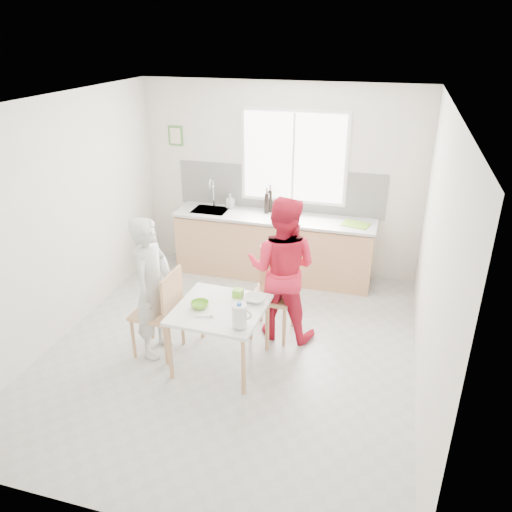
# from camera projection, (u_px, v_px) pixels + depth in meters

# --- Properties ---
(ground) EXTENTS (4.50, 4.50, 0.00)m
(ground) POSITION_uv_depth(u_px,v_px,m) (231.00, 349.00, 5.66)
(ground) COLOR #B7B7B2
(ground) RESTS_ON ground
(room_shell) EXTENTS (4.50, 4.50, 4.50)m
(room_shell) POSITION_uv_depth(u_px,v_px,m) (228.00, 213.00, 4.97)
(room_shell) COLOR silver
(room_shell) RESTS_ON ground
(window) EXTENTS (1.50, 0.06, 1.30)m
(window) POSITION_uv_depth(u_px,v_px,m) (294.00, 157.00, 6.85)
(window) COLOR white
(window) RESTS_ON room_shell
(backsplash) EXTENTS (3.00, 0.02, 0.65)m
(backsplash) POSITION_uv_depth(u_px,v_px,m) (279.00, 189.00, 7.11)
(backsplash) COLOR white
(backsplash) RESTS_ON room_shell
(picture_frame) EXTENTS (0.22, 0.03, 0.28)m
(picture_frame) POSITION_uv_depth(u_px,v_px,m) (176.00, 136.00, 7.20)
(picture_frame) COLOR #49813A
(picture_frame) RESTS_ON room_shell
(kitchen_counter) EXTENTS (2.84, 0.64, 1.37)m
(kitchen_counter) POSITION_uv_depth(u_px,v_px,m) (273.00, 249.00, 7.19)
(kitchen_counter) COLOR tan
(kitchen_counter) RESTS_ON ground
(dining_table) EXTENTS (0.94, 0.94, 0.69)m
(dining_table) POSITION_uv_depth(u_px,v_px,m) (220.00, 314.00, 5.17)
(dining_table) COLOR white
(dining_table) RESTS_ON ground
(chair_left) EXTENTS (0.48, 0.48, 1.01)m
(chair_left) POSITION_uv_depth(u_px,v_px,m) (162.00, 309.00, 5.39)
(chair_left) COLOR tan
(chair_left) RESTS_ON ground
(chair_far) EXTENTS (0.49, 0.49, 1.01)m
(chair_far) POSITION_uv_depth(u_px,v_px,m) (275.00, 288.00, 5.81)
(chair_far) COLOR tan
(chair_far) RESTS_ON ground
(person_white) EXTENTS (0.41, 0.60, 1.59)m
(person_white) POSITION_uv_depth(u_px,v_px,m) (152.00, 288.00, 5.32)
(person_white) COLOR silver
(person_white) RESTS_ON ground
(person_red) EXTENTS (0.85, 0.68, 1.70)m
(person_red) POSITION_uv_depth(u_px,v_px,m) (282.00, 269.00, 5.61)
(person_red) COLOR red
(person_red) RESTS_ON ground
(bowl_green) EXTENTS (0.20, 0.20, 0.06)m
(bowl_green) POSITION_uv_depth(u_px,v_px,m) (200.00, 305.00, 5.14)
(bowl_green) COLOR #73C12C
(bowl_green) RESTS_ON dining_table
(bowl_white) EXTENTS (0.23, 0.23, 0.06)m
(bowl_white) POSITION_uv_depth(u_px,v_px,m) (255.00, 299.00, 5.26)
(bowl_white) COLOR white
(bowl_white) RESTS_ON dining_table
(milk_jug) EXTENTS (0.20, 0.14, 0.25)m
(milk_jug) POSITION_uv_depth(u_px,v_px,m) (240.00, 315.00, 4.75)
(milk_jug) COLOR white
(milk_jug) RESTS_ON dining_table
(green_box) EXTENTS (0.10, 0.10, 0.09)m
(green_box) POSITION_uv_depth(u_px,v_px,m) (238.00, 293.00, 5.34)
(green_box) COLOR #71C12C
(green_box) RESTS_ON dining_table
(spoon) EXTENTS (0.16, 0.06, 0.01)m
(spoon) POSITION_uv_depth(u_px,v_px,m) (204.00, 316.00, 4.97)
(spoon) COLOR #A5A5AA
(spoon) RESTS_ON dining_table
(cutting_board) EXTENTS (0.40, 0.33, 0.01)m
(cutting_board) POSITION_uv_depth(u_px,v_px,m) (356.00, 224.00, 6.67)
(cutting_board) COLOR #75B429
(cutting_board) RESTS_ON kitchen_counter
(wine_bottle_a) EXTENTS (0.07, 0.07, 0.32)m
(wine_bottle_a) POSITION_uv_depth(u_px,v_px,m) (270.00, 201.00, 7.09)
(wine_bottle_a) COLOR black
(wine_bottle_a) RESTS_ON kitchen_counter
(wine_bottle_b) EXTENTS (0.07, 0.07, 0.30)m
(wine_bottle_b) POSITION_uv_depth(u_px,v_px,m) (267.00, 203.00, 7.03)
(wine_bottle_b) COLOR black
(wine_bottle_b) RESTS_ON kitchen_counter
(jar_amber) EXTENTS (0.06, 0.06, 0.16)m
(jar_amber) POSITION_uv_depth(u_px,v_px,m) (296.00, 210.00, 6.98)
(jar_amber) COLOR #955720
(jar_amber) RESTS_ON kitchen_counter
(soap_bottle) EXTENTS (0.11, 0.11, 0.21)m
(soap_bottle) POSITION_uv_depth(u_px,v_px,m) (230.00, 201.00, 7.26)
(soap_bottle) COLOR #999999
(soap_bottle) RESTS_ON kitchen_counter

